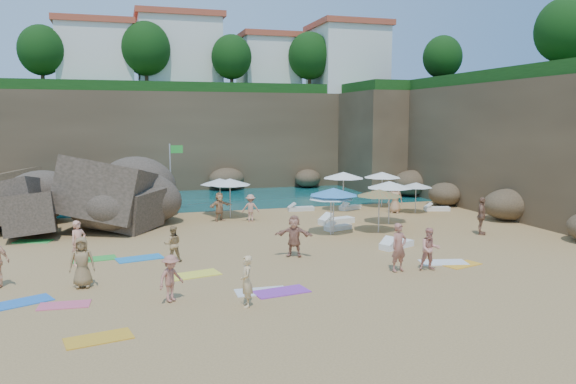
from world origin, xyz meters
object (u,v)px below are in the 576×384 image
object	(u,v)px
parasol_1	(382,175)
person_stand_5	(219,207)
parasol_2	(416,185)
parasol_0	(220,181)
person_stand_0	(78,243)
person_stand_3	(482,216)
person_stand_6	(247,281)
person_stand_2	(251,208)
person_stand_1	(173,244)
flag_pole	(173,169)
lounger_0	(337,221)
person_stand_4	(395,198)
rock_outcrop	(79,225)

from	to	relation	value
parasol_1	person_stand_5	world-z (taller)	parasol_1
person_stand_5	parasol_2	bearing A→B (deg)	-29.81
parasol_0	person_stand_0	distance (m)	12.54
parasol_2	person_stand_5	xyz separation A→B (m)	(-12.11, 0.85, -0.93)
person_stand_3	parasol_1	bearing A→B (deg)	41.85
person_stand_0	person_stand_6	distance (m)	8.64
person_stand_2	person_stand_3	world-z (taller)	person_stand_3
person_stand_6	person_stand_1	bearing A→B (deg)	-159.94
parasol_0	parasol_2	distance (m)	12.06
flag_pole	person_stand_6	size ratio (longest dim) A/B	2.66
parasol_1	person_stand_1	bearing A→B (deg)	-143.79
person_stand_1	person_stand_6	size ratio (longest dim) A/B	0.92
parasol_1	person_stand_3	bearing A→B (deg)	-85.20
lounger_0	person_stand_4	xyz separation A→B (m)	(4.89, 2.47, 0.77)
lounger_0	parasol_0	bearing A→B (deg)	126.24
parasol_1	person_stand_2	distance (m)	9.96
person_stand_1	rock_outcrop	bearing A→B (deg)	-64.10
parasol_2	person_stand_4	size ratio (longest dim) A/B	1.09
lounger_0	person_stand_0	distance (m)	14.22
parasol_1	person_stand_4	world-z (taller)	parasol_1
person_stand_2	person_stand_5	distance (m)	1.80
flag_pole	lounger_0	size ratio (longest dim) A/B	2.09
rock_outcrop	person_stand_4	size ratio (longest dim) A/B	4.90
rock_outcrop	parasol_2	xyz separation A→B (m)	(19.76, -1.79, 1.76)
parasol_1	person_stand_6	size ratio (longest dim) A/B	1.53
parasol_0	person_stand_2	xyz separation A→B (m)	(1.32, -2.48, -1.29)
person_stand_5	person_stand_6	bearing A→B (deg)	-122.45
flag_pole	lounger_0	world-z (taller)	flag_pole
lounger_0	person_stand_1	bearing A→B (deg)	-162.76
person_stand_2	person_stand_1	bearing A→B (deg)	71.37
person_stand_5	person_stand_2	bearing A→B (deg)	-47.00
parasol_1	person_stand_3	distance (m)	9.72
person_stand_0	person_stand_4	size ratio (longest dim) A/B	0.97
rock_outcrop	parasol_1	bearing A→B (deg)	3.15
rock_outcrop	parasol_0	xyz separation A→B (m)	(8.00, 0.90, 2.07)
parasol_2	rock_outcrop	bearing A→B (deg)	174.83
rock_outcrop	person_stand_6	size ratio (longest dim) A/B	5.63
person_stand_1	person_stand_4	size ratio (longest dim) A/B	0.80
person_stand_1	person_stand_3	world-z (taller)	person_stand_3
person_stand_1	person_stand_6	world-z (taller)	person_stand_6
parasol_1	person_stand_6	distance (m)	21.39
parasol_0	parasol_1	xyz separation A→B (m)	(10.83, 0.14, 0.08)
parasol_1	parasol_2	bearing A→B (deg)	-71.94
flag_pole	lounger_0	bearing A→B (deg)	-38.99
rock_outcrop	parasol_1	xyz separation A→B (m)	(18.83, 1.04, 2.15)
parasol_0	person_stand_6	world-z (taller)	parasol_0
person_stand_5	person_stand_4	bearing A→B (deg)	-27.61
person_stand_6	flag_pole	bearing A→B (deg)	-173.39
lounger_0	person_stand_0	xyz separation A→B (m)	(-13.14, -5.39, 0.74)
lounger_0	person_stand_3	xyz separation A→B (m)	(5.92, -4.82, 0.79)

